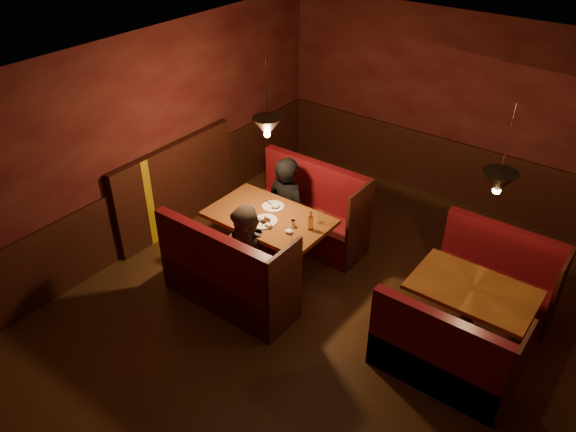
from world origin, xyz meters
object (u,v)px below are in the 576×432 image
Objects in this scene: second_bench_far at (494,281)px; diner_a at (288,192)px; main_table at (270,229)px; main_bench_near at (226,281)px; main_bench_far at (310,217)px; diner_b at (248,242)px; second_table at (470,302)px; second_bench_near at (440,360)px.

second_bench_far is 2.84m from diner_a.
main_table is 0.91× the size of main_bench_near.
main_table reaches higher than second_bench_far.
diner_b is (0.09, -1.43, 0.43)m from main_bench_far.
second_table is (2.53, 1.19, 0.18)m from main_bench_near.
second_table is 0.90× the size of second_bench_far.
second_bench_far is (2.58, 1.10, -0.31)m from main_table.
second_bench_near is at bearing 9.09° from main_bench_near.
main_bench_far is (0.02, 0.88, -0.27)m from main_table.
main_table is at bearing 111.10° from diner_a.
diner_b is at bearing 109.00° from diner_a.
main_bench_near is at bearing -90.00° from main_bench_far.
main_bench_near is at bearing -123.53° from diner_b.
main_bench_near is 1.30× the size of second_table.
main_table is at bearing 91.08° from main_bench_near.
main_bench_far is 1.18× the size of second_bench_near.
diner_b is at bearing -146.36° from second_bench_far.
diner_a is at bearing -169.38° from second_bench_far.
diner_a is (-2.71, 0.27, 0.31)m from second_table.
main_bench_far is at bearing 152.17° from second_bench_near.
main_bench_far is 0.60m from diner_a.
diner_a is 1.08× the size of diner_b.
main_table is 0.64m from diner_a.
diner_b reaches higher than second_table.
diner_b is at bearing -178.21° from second_bench_near.
second_bench_far is at bearing 4.81° from main_bench_far.
second_bench_near is (2.56, 0.41, -0.04)m from main_bench_near.
main_bench_near is at bearing 102.69° from diner_a.
second_bench_near is at bearing 164.78° from diner_a.
diner_a is at bearing 84.59° from diner_b.
main_bench_far is 1.00× the size of main_bench_near.
diner_b is (0.11, -0.55, 0.16)m from main_table.
diner_b is at bearing 75.03° from main_bench_near.
second_bench_near is (0.03, -0.78, -0.22)m from second_table.
second_bench_far is 1.00× the size of second_bench_near.
second_table is at bearing 6.99° from main_table.
main_table is 2.82m from second_bench_far.
second_bench_far is at bearing 15.08° from diner_b.
main_bench_near is 2.80m from second_table.
main_table is at bearing -156.96° from second_bench_far.
main_table is 1.07× the size of second_bench_near.
second_bench_far is (0.03, 0.78, -0.22)m from second_table.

